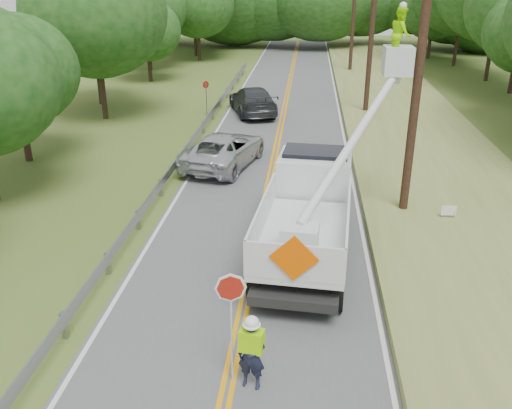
{
  "coord_description": "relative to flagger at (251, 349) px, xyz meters",
  "views": [
    {
      "loc": [
        1.45,
        -9.24,
        8.07
      ],
      "look_at": [
        0.0,
        6.0,
        1.5
      ],
      "focal_mm": 38.17,
      "sensor_mm": 36.0,
      "label": 1
    }
  ],
  "objects": [
    {
      "name": "flagger",
      "position": [
        0.0,
        0.0,
        0.0
      ],
      "size": [
        1.07,
        0.49,
        2.62
      ],
      "color": "#191E33",
      "rests_on": "road"
    },
    {
      "name": "yard_sign",
      "position": [
        5.92,
        8.53,
        -0.43
      ],
      "size": [
        0.5,
        0.05,
        0.73
      ],
      "color": "white",
      "rests_on": "ground"
    },
    {
      "name": "utility_poles",
      "position": [
        4.51,
        17.25,
        4.31
      ],
      "size": [
        1.6,
        43.3,
        10.0
      ],
      "color": "black",
      "rests_on": "ground"
    },
    {
      "name": "suv_darkgrey",
      "position": [
        -2.38,
        23.91,
        -0.13
      ],
      "size": [
        3.79,
        5.95,
        1.6
      ],
      "primitive_type": "imported",
      "rotation": [
        0.0,
        0.0,
        3.44
      ],
      "color": "#35393D",
      "rests_on": "road"
    },
    {
      "name": "road",
      "position": [
        -0.49,
        14.23,
        -0.95
      ],
      "size": [
        7.2,
        96.0,
        0.03
      ],
      "color": "#525355",
      "rests_on": "ground"
    },
    {
      "name": "guardrail",
      "position": [
        -4.51,
        15.14,
        -0.4
      ],
      "size": [
        0.18,
        48.0,
        0.77
      ],
      "color": "gray",
      "rests_on": "ground"
    },
    {
      "name": "stop_sign_permanent",
      "position": [
        -5.09,
        23.04,
        0.4
      ],
      "size": [
        0.33,
        0.34,
        2.11
      ],
      "color": "gray",
      "rests_on": "ground"
    },
    {
      "name": "suv_silver",
      "position": [
        -2.66,
        14.02,
        -0.18
      ],
      "size": [
        3.69,
        5.84,
        1.5
      ],
      "primitive_type": "imported",
      "rotation": [
        0.0,
        0.0,
        2.91
      ],
      "color": "silver",
      "rests_on": "road"
    },
    {
      "name": "tall_grass_verge",
      "position": [
        6.61,
        14.23,
        -0.81
      ],
      "size": [
        7.0,
        96.0,
        0.3
      ],
      "primitive_type": "cube",
      "color": "olive",
      "rests_on": "ground"
    },
    {
      "name": "bucket_truck",
      "position": [
        1.36,
        7.03,
        0.65
      ],
      "size": [
        4.71,
        7.61,
        7.06
      ],
      "color": "black",
      "rests_on": "road"
    },
    {
      "name": "treeline_left",
      "position": [
        -11.22,
        31.14,
        4.46
      ],
      "size": [
        10.44,
        53.38,
        10.66
      ],
      "color": "#332319",
      "rests_on": "ground"
    },
    {
      "name": "ground",
      "position": [
        -0.49,
        0.23,
        -0.96
      ],
      "size": [
        140.0,
        140.0,
        0.0
      ],
      "primitive_type": "plane",
      "color": "#4B6221",
      "rests_on": "ground"
    }
  ]
}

